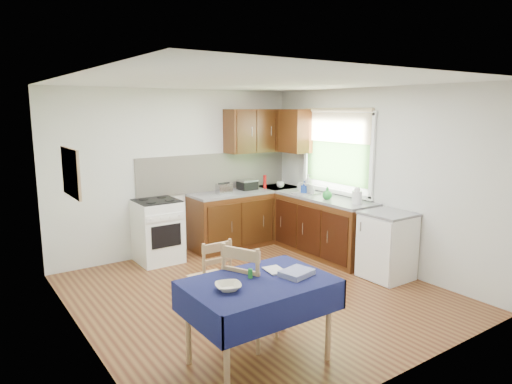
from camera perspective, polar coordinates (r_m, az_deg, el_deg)
floor at (r=5.67m, az=0.10°, el=-12.52°), size 4.20×4.20×0.00m
ceiling at (r=5.23m, az=0.11°, el=13.60°), size 4.00×4.20×0.02m
wall_back at (r=7.11m, az=-9.65°, el=2.49°), size 4.00×0.02×2.50m
wall_front at (r=3.82m, az=18.51°, el=-4.61°), size 4.00×0.02×2.50m
wall_left at (r=4.50m, az=-21.30°, el=-2.60°), size 0.02×4.20×2.50m
wall_right at (r=6.65m, az=14.39°, el=1.77°), size 0.02×4.20×2.50m
base_cabinets at (r=7.26m, az=3.20°, el=-3.81°), size 1.90×2.30×0.86m
worktop_back at (r=7.42m, az=-1.22°, el=0.06°), size 1.90×0.60×0.04m
worktop_right at (r=6.93m, az=8.57°, el=-0.78°), size 0.60×1.70×0.04m
worktop_corner at (r=7.79m, az=2.76°, el=0.55°), size 0.60×0.60×0.04m
splashback at (r=7.40m, az=-5.03°, el=2.51°), size 2.70×0.02×0.60m
upper_cabinets at (r=7.58m, az=1.77°, el=7.66°), size 1.20×0.85×0.70m
stove at (r=6.80m, az=-12.18°, el=-4.76°), size 0.60×0.61×0.92m
window at (r=7.05m, az=10.07°, el=5.69°), size 0.04×1.48×1.26m
fridge at (r=6.25m, az=16.07°, el=-6.45°), size 0.58×0.60×0.89m
corkboard at (r=4.73m, az=-22.10°, el=2.26°), size 0.04×0.62×0.47m
dining_table at (r=4.02m, az=0.37°, el=-12.40°), size 1.25×0.84×0.75m
chair_far at (r=4.95m, az=-5.53°, el=-10.35°), size 0.38×0.38×0.86m
chair_near at (r=4.36m, az=-0.96°, el=-12.24°), size 0.59×0.59×1.00m
toaster at (r=7.11m, az=-4.02°, el=0.42°), size 0.23×0.14×0.18m
sandwich_press at (r=7.48m, az=-1.09°, el=0.93°), size 0.28×0.24×0.16m
sauce_bottle at (r=7.55m, az=1.11°, el=1.27°), size 0.05×0.05×0.23m
yellow_packet at (r=7.52m, az=-1.23°, el=0.98°), size 0.12×0.08×0.16m
dish_rack at (r=7.12m, az=6.24°, el=-0.08°), size 0.38×0.29×0.18m
kettle at (r=6.50m, az=12.51°, el=-0.51°), size 0.14×0.14×0.24m
cup at (r=7.67m, az=3.06°, el=0.92°), size 0.16×0.16×0.10m
soap_bottle_a at (r=7.14m, az=6.54°, el=1.00°), size 0.16×0.16×0.31m
soap_bottle_b at (r=7.12m, az=6.03°, el=0.56°), size 0.13×0.13×0.20m
soap_bottle_c at (r=6.74m, az=8.90°, el=-0.14°), size 0.17×0.17×0.18m
plate_bowl at (r=3.78m, az=-3.49°, el=-11.74°), size 0.27×0.27×0.05m
book at (r=4.16m, az=1.38°, el=-9.91°), size 0.19×0.23×0.02m
spice_jar at (r=4.02m, az=-0.72°, el=-10.14°), size 0.04×0.04×0.08m
tea_towel at (r=4.10m, az=5.11°, el=-10.04°), size 0.31×0.27×0.05m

